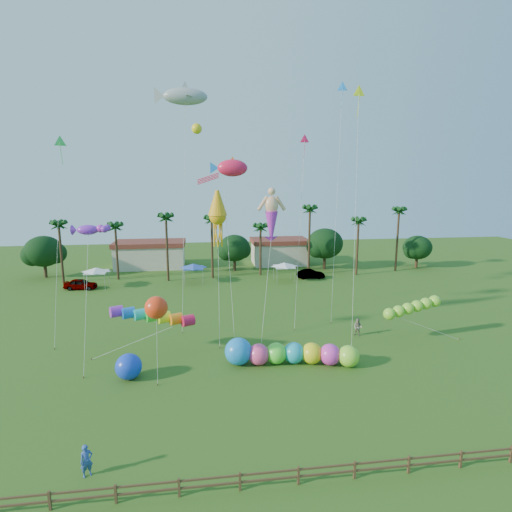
{
  "coord_description": "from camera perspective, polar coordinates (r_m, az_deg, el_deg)",
  "views": [
    {
      "loc": [
        -4.59,
        -23.53,
        15.22
      ],
      "look_at": [
        0.0,
        10.0,
        9.0
      ],
      "focal_mm": 28.0,
      "sensor_mm": 36.0,
      "label": 1
    }
  ],
  "objects": [
    {
      "name": "ground",
      "position": [
        28.39,
        2.96,
        -22.01
      ],
      "size": [
        160.0,
        160.0,
        0.0
      ],
      "primitive_type": "plane",
      "color": "#285116",
      "rests_on": "ground"
    },
    {
      "name": "lobster_kite",
      "position": [
        36.46,
        -22.89,
        3.46
      ],
      "size": [
        3.5,
        5.53,
        11.93
      ],
      "color": "purple",
      "rests_on": "ground"
    },
    {
      "name": "car_a",
      "position": [
        63.27,
        -23.77,
        -3.69
      ],
      "size": [
        4.71,
        2.28,
        1.55
      ],
      "primitive_type": "imported",
      "rotation": [
        0.0,
        0.0,
        1.47
      ],
      "color": "#4C4C54",
      "rests_on": "ground"
    },
    {
      "name": "tent_row",
      "position": [
        61.16,
        -8.96,
        -1.48
      ],
      "size": [
        31.0,
        4.0,
        0.6
      ],
      "color": "white",
      "rests_on": "ground"
    },
    {
      "name": "merman_kite",
      "position": [
        39.68,
        2.23,
        5.39
      ],
      "size": [
        2.98,
        5.41,
        14.31
      ],
      "color": "#F0B188",
      "rests_on": "ground"
    },
    {
      "name": "delta_kite_blue",
      "position": [
        47.84,
        12.2,
        21.94
      ],
      "size": [
        2.4,
        4.26,
        26.08
      ],
      "color": "#1C83FF",
      "rests_on": "ground"
    },
    {
      "name": "caterpillar_inflatable",
      "position": [
        34.91,
        4.36,
        -13.7
      ],
      "size": [
        11.37,
        3.88,
        2.32
      ],
      "rotation": [
        0.0,
        0.0,
        -0.16
      ],
      "color": "#FF438B",
      "rests_on": "ground"
    },
    {
      "name": "car_b",
      "position": [
        65.06,
        7.82,
        -2.56
      ],
      "size": [
        4.51,
        1.77,
        1.46
      ],
      "primitive_type": "imported",
      "rotation": [
        0.0,
        0.0,
        1.52
      ],
      "color": "#4C4C54",
      "rests_on": "ground"
    },
    {
      "name": "fish_kite",
      "position": [
        40.52,
        -3.37,
        12.44
      ],
      "size": [
        4.7,
        5.83,
        17.61
      ],
      "color": "#F21A46",
      "rests_on": "ground"
    },
    {
      "name": "rainbow_tube",
      "position": [
        35.66,
        -12.66,
        -9.11
      ],
      "size": [
        10.32,
        2.71,
        3.96
      ],
      "color": "#CF1742",
      "rests_on": "ground"
    },
    {
      "name": "tree_line",
      "position": [
        68.89,
        -0.9,
        1.27
      ],
      "size": [
        69.46,
        8.91,
        11.0
      ],
      "color": "#3A2819",
      "rests_on": "ground"
    },
    {
      "name": "shark_kite",
      "position": [
        46.82,
        -10.06,
        21.52
      ],
      "size": [
        6.69,
        8.26,
        25.5
      ],
      "color": "#949BA1",
      "rests_on": "ground"
    },
    {
      "name": "delta_kite_red",
      "position": [
        44.33,
        6.93,
        15.68
      ],
      "size": [
        2.37,
        4.28,
        20.33
      ],
      "color": "#E11953",
      "rests_on": "ground"
    },
    {
      "name": "fence",
      "position": [
        23.27,
        6.1,
        -28.52
      ],
      "size": [
        36.12,
        0.12,
        1.0
      ],
      "color": "brown",
      "rests_on": "ground"
    },
    {
      "name": "spectator_b",
      "position": [
        42.02,
        14.34,
        -9.84
      ],
      "size": [
        1.11,
        1.1,
        1.81
      ],
      "primitive_type": "imported",
      "rotation": [
        0.0,
        0.0,
        -0.76
      ],
      "color": "gray",
      "rests_on": "ground"
    },
    {
      "name": "delta_kite_yellow",
      "position": [
        42.1,
        14.49,
        21.26
      ],
      "size": [
        2.28,
        5.06,
        24.4
      ],
      "color": "#CEEB18",
      "rests_on": "ground"
    },
    {
      "name": "spectator_a",
      "position": [
        25.11,
        -23.06,
        -25.31
      ],
      "size": [
        0.77,
        0.69,
        1.76
      ],
      "primitive_type": "imported",
      "rotation": [
        0.0,
        0.0,
        0.54
      ],
      "color": "#2D4C9E",
      "rests_on": "ground"
    },
    {
      "name": "squid_kite",
      "position": [
        38.54,
        -5.5,
        5.64
      ],
      "size": [
        1.92,
        4.18,
        14.65
      ],
      "color": "orange",
      "rests_on": "ground"
    },
    {
      "name": "buildings_row",
      "position": [
        74.72,
        -6.53,
        0.15
      ],
      "size": [
        35.0,
        7.0,
        4.0
      ],
      "color": "beige",
      "rests_on": "ground"
    },
    {
      "name": "orange_ball_kite",
      "position": [
        30.82,
        -14.07,
        -7.17
      ],
      "size": [
        2.06,
        2.06,
        6.93
      ],
      "color": "#FF3814",
      "rests_on": "ground"
    },
    {
      "name": "delta_kite_green",
      "position": [
        42.54,
        -26.19,
        13.97
      ],
      "size": [
        1.63,
        3.87,
        19.55
      ],
      "color": "#32D65A",
      "rests_on": "ground"
    },
    {
      "name": "green_worm",
      "position": [
        40.5,
        18.5,
        -7.86
      ],
      "size": [
        10.5,
        3.11,
        3.58
      ],
      "color": "#83D52F",
      "rests_on": "ground"
    },
    {
      "name": "blue_ball",
      "position": [
        33.97,
        -17.74,
        -14.81
      ],
      "size": [
        2.05,
        2.05,
        2.05
      ],
      "primitive_type": "sphere",
      "color": "blue",
      "rests_on": "ground"
    }
  ]
}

